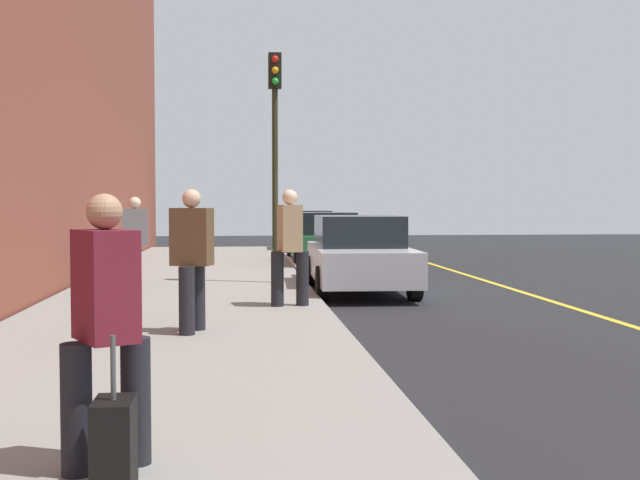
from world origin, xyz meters
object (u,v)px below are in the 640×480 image
at_px(parked_car_green, 324,239).
at_px(rolling_suitcase, 114,444).
at_px(traffic_light_pole, 275,129).
at_px(parked_car_white, 308,232).
at_px(pedestrian_tan_coat, 290,244).
at_px(parked_car_silver, 359,254).
at_px(pedestrian_burgundy_coat, 106,323).
at_px(pedestrian_grey_coat, 135,239).
at_px(pedestrian_brown_coat, 192,256).

height_order(parked_car_green, rolling_suitcase, parked_car_green).
bearing_deg(traffic_light_pole, parked_car_white, 171.97).
relative_size(parked_car_green, pedestrian_tan_coat, 2.42).
bearing_deg(parked_car_white, traffic_light_pole, -8.03).
height_order(parked_car_silver, pedestrian_tan_coat, pedestrian_tan_coat).
xyz_separation_m(parked_car_green, pedestrian_burgundy_coat, (17.23, -3.17, 0.28)).
bearing_deg(pedestrian_burgundy_coat, traffic_light_pole, 172.33).
bearing_deg(rolling_suitcase, pedestrian_tan_coat, 169.39).
xyz_separation_m(parked_car_green, rolling_suitcase, (17.60, -3.07, -0.35)).
bearing_deg(pedestrian_tan_coat, rolling_suitcase, -10.61).
distance_m(pedestrian_tan_coat, pedestrian_burgundy_coat, 7.74).
xyz_separation_m(pedestrian_tan_coat, pedestrian_grey_coat, (-3.04, -2.76, -0.05)).
height_order(pedestrian_brown_coat, traffic_light_pole, traffic_light_pole).
bearing_deg(parked_car_green, pedestrian_brown_coat, -13.71).
height_order(parked_car_silver, pedestrian_grey_coat, pedestrian_grey_coat).
relative_size(pedestrian_brown_coat, rolling_suitcase, 2.04).
bearing_deg(pedestrian_tan_coat, pedestrian_burgundy_coat, -11.83).
height_order(parked_car_green, pedestrian_brown_coat, pedestrian_brown_coat).
distance_m(pedestrian_tan_coat, rolling_suitcase, 8.12).
xyz_separation_m(pedestrian_brown_coat, pedestrian_tan_coat, (-2.45, 1.37, 0.02)).
distance_m(pedestrian_burgundy_coat, traffic_light_pole, 11.67).
bearing_deg(parked_car_green, rolling_suitcase, -9.89).
distance_m(parked_car_green, pedestrian_brown_coat, 12.46).
xyz_separation_m(parked_car_silver, traffic_light_pole, (-0.61, -1.63, 2.50)).
relative_size(pedestrian_tan_coat, rolling_suitcase, 2.09).
height_order(parked_car_silver, pedestrian_burgundy_coat, pedestrian_burgundy_coat).
distance_m(parked_car_silver, pedestrian_burgundy_coat, 11.21).
xyz_separation_m(parked_car_white, rolling_suitcase, (23.80, -3.13, -0.35)).
height_order(pedestrian_grey_coat, pedestrian_burgundy_coat, pedestrian_grey_coat).
distance_m(pedestrian_grey_coat, rolling_suitcase, 11.09).
xyz_separation_m(pedestrian_tan_coat, pedestrian_burgundy_coat, (7.58, -1.59, -0.09)).
xyz_separation_m(parked_car_green, pedestrian_grey_coat, (6.61, -4.34, 0.32)).
relative_size(parked_car_white, parked_car_silver, 1.00).
bearing_deg(parked_car_white, parked_car_green, -0.62).
height_order(parked_car_silver, rolling_suitcase, parked_car_silver).
distance_m(parked_car_silver, traffic_light_pole, 3.05).
relative_size(parked_car_white, pedestrian_tan_coat, 2.51).
xyz_separation_m(parked_car_green, parked_car_silver, (6.48, -0.01, 0.00)).
height_order(parked_car_green, traffic_light_pole, traffic_light_pole).
height_order(pedestrian_grey_coat, traffic_light_pole, traffic_light_pole).
distance_m(parked_car_white, pedestrian_burgundy_coat, 23.65).
height_order(parked_car_white, parked_car_silver, same).
xyz_separation_m(parked_car_silver, pedestrian_brown_coat, (5.62, -2.95, 0.34)).
bearing_deg(pedestrian_tan_coat, traffic_light_pole, -179.14).
relative_size(parked_car_silver, pedestrian_tan_coat, 2.51).
bearing_deg(pedestrian_tan_coat, parked_car_green, 170.71).
height_order(pedestrian_brown_coat, rolling_suitcase, pedestrian_brown_coat).
bearing_deg(pedestrian_grey_coat, traffic_light_pole, 105.17).
height_order(pedestrian_tan_coat, pedestrian_grey_coat, pedestrian_tan_coat).
relative_size(parked_car_green, parked_car_silver, 0.96).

